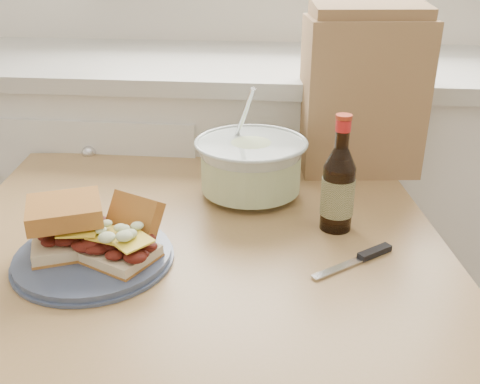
# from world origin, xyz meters

# --- Properties ---
(cabinet_run) EXTENTS (2.50, 0.64, 0.94)m
(cabinet_run) POSITION_xyz_m (-0.00, 1.70, 0.47)
(cabinet_run) COLOR silver
(cabinet_run) RESTS_ON ground
(dining_table) EXTENTS (1.01, 1.01, 0.75)m
(dining_table) POSITION_xyz_m (-0.15, 1.00, 0.64)
(dining_table) COLOR #A6794E
(dining_table) RESTS_ON ground
(plate) EXTENTS (0.26, 0.26, 0.02)m
(plate) POSITION_xyz_m (-0.30, 0.89, 0.75)
(plate) COLOR #3F4B66
(plate) RESTS_ON dining_table
(sandwich_left) EXTENTS (0.15, 0.15, 0.09)m
(sandwich_left) POSITION_xyz_m (-0.35, 0.90, 0.81)
(sandwich_left) COLOR beige
(sandwich_left) RESTS_ON plate
(sandwich_right) EXTENTS (0.13, 0.17, 0.09)m
(sandwich_right) POSITION_xyz_m (-0.25, 0.90, 0.79)
(sandwich_right) COLOR beige
(sandwich_right) RESTS_ON plate
(coleslaw_bowl) EXTENTS (0.23, 0.23, 0.23)m
(coleslaw_bowl) POSITION_xyz_m (-0.07, 1.19, 0.81)
(coleslaw_bowl) COLOR silver
(coleslaw_bowl) RESTS_ON dining_table
(beer_bottle) EXTENTS (0.06, 0.06, 0.22)m
(beer_bottle) POSITION_xyz_m (0.11, 1.06, 0.83)
(beer_bottle) COLOR black
(beer_bottle) RESTS_ON dining_table
(knife) EXTENTS (0.14, 0.12, 0.01)m
(knife) POSITION_xyz_m (0.15, 0.95, 0.75)
(knife) COLOR silver
(knife) RESTS_ON dining_table
(paper_bag) EXTENTS (0.28, 0.20, 0.34)m
(paper_bag) POSITION_xyz_m (0.17, 1.38, 0.92)
(paper_bag) COLOR #A77F51
(paper_bag) RESTS_ON dining_table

